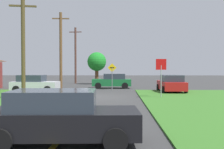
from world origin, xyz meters
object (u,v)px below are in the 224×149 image
car_behind_on_main_road (61,117)px  utility_pole_mid (61,50)px  parked_car_near_building (34,84)px  oak_tree_left (97,62)px  utility_pole_far (76,55)px  utility_pole_near (23,48)px  stop_sign (161,70)px  car_on_crossroad (171,84)px  car_approaching_junction (112,81)px  direction_sign (112,73)px

car_behind_on_main_road → utility_pole_mid: (-4.48, 20.69, 3.39)m
parked_car_near_building → car_behind_on_main_road: same height
parked_car_near_building → oak_tree_left: bearing=73.0°
parked_car_near_building → utility_pole_far: (1.46, 14.50, 3.37)m
parked_car_near_building → utility_pole_near: 7.13m
stop_sign → parked_car_near_building: size_ratio=0.68×
stop_sign → oak_tree_left: bearing=-80.6°
car_on_crossroad → utility_pole_far: 18.14m
car_on_crossroad → utility_pole_near: utility_pole_near is taller
utility_pole_near → utility_pole_far: bearing=89.5°
oak_tree_left → car_approaching_junction: bearing=-72.1°
stop_sign → utility_pole_far: 21.15m
car_behind_on_main_road → utility_pole_mid: size_ratio=0.57×
parked_car_near_building → utility_pole_near: size_ratio=0.61×
car_approaching_junction → oak_tree_left: bearing=-74.8°
parked_car_near_building → utility_pole_near: bearing=-75.4°
oak_tree_left → utility_pole_mid: bearing=-109.8°
parked_car_near_building → car_behind_on_main_road: bearing=-66.6°
car_on_crossroad → utility_pole_mid: 12.08m
parked_car_near_building → utility_pole_far: utility_pole_far is taller
car_behind_on_main_road → stop_sign: bearing=65.6°
car_behind_on_main_road → parked_car_near_building: bearing=107.2°
car_on_crossroad → direction_sign: size_ratio=1.63×
parked_car_near_building → direction_sign: 7.80m
utility_pole_mid → direction_sign: bearing=-9.3°
parked_car_near_building → direction_sign: (7.08, 3.15, 0.90)m
direction_sign → stop_sign: bearing=-62.4°
car_behind_on_main_road → direction_sign: (1.01, 19.79, 0.90)m
direction_sign → oak_tree_left: 9.91m
car_behind_on_main_road → utility_pole_mid: bearing=99.4°
parked_car_near_building → utility_pole_near: (1.28, -6.41, 2.86)m
car_behind_on_main_road → utility_pole_far: 31.66m
car_approaching_junction → oak_tree_left: oak_tree_left is taller
utility_pole_near → direction_sign: bearing=58.7°
stop_sign → parked_car_near_building: 11.84m
stop_sign → car_behind_on_main_road: size_ratio=0.64×
car_approaching_junction → utility_pole_mid: utility_pole_mid is taller
car_on_crossroad → utility_pole_mid: (-11.08, 3.40, 3.39)m
parked_car_near_building → oak_tree_left: 13.70m
oak_tree_left → car_behind_on_main_road: bearing=-87.3°
car_approaching_junction → utility_pole_mid: 6.56m
car_approaching_junction → car_behind_on_main_road: (-0.94, -22.13, 0.00)m
utility_pole_near → utility_pole_mid: (0.31, 10.45, 0.54)m
direction_sign → car_on_crossroad: bearing=-24.1°
car_on_crossroad → utility_pole_mid: utility_pole_mid is taller
car_approaching_junction → utility_pole_far: size_ratio=0.54×
car_on_crossroad → car_behind_on_main_road: same height
car_approaching_junction → oak_tree_left: 7.88m
parked_car_near_building → car_approaching_junction: bearing=41.4°
car_approaching_junction → direction_sign: size_ratio=1.59×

